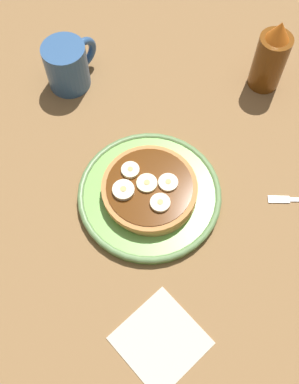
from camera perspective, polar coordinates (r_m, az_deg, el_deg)
The scene contains 11 objects.
ground_plane at distance 75.87cm, azimuth -0.00°, elevation -1.18°, with size 140.00×140.00×3.00cm, color olive.
plate at distance 73.61cm, azimuth -0.00°, elevation -0.35°, with size 23.34×23.34×1.87cm.
pancake_stack at distance 71.90cm, azimuth -0.01°, elevation 0.27°, with size 15.20×15.73×2.60cm.
banana_slice_0 at distance 70.73cm, azimuth -0.48°, elevation 0.95°, with size 3.29×3.29×0.71cm.
banana_slice_1 at distance 70.25cm, azimuth -3.29°, elevation 0.24°, with size 3.45×3.45×0.95cm.
banana_slice_2 at distance 70.95cm, azimuth 2.35°, elevation 1.19°, with size 3.13×3.13×0.69cm.
banana_slice_3 at distance 72.05cm, azimuth -2.23°, elevation 2.94°, with size 2.91×2.91×0.84cm.
banana_slice_4 at distance 69.28cm, azimuth 1.35°, elevation -1.38°, with size 3.14×3.14×0.81cm.
coffee_mug at distance 85.65cm, azimuth -10.19°, elevation 15.47°, with size 11.08×7.70×8.89cm.
napkin at distance 67.66cm, azimuth 1.41°, elevation -18.14°, with size 11.00×11.00×0.30cm, color beige.
syrup_bottle at distance 85.44cm, azimuth 15.22°, elevation 15.78°, with size 5.74×5.74×14.43cm.
Camera 1 is at (-24.34, -21.49, 67.07)cm, focal length 42.49 mm.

